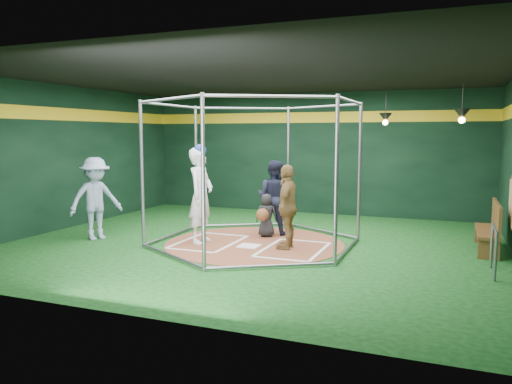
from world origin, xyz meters
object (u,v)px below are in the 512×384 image
at_px(visitor_leopard, 287,207).
at_px(dugout_bench, 491,226).
at_px(umpire, 274,197).
at_px(batter_figure, 201,194).

bearing_deg(visitor_leopard, dugout_bench, 105.22).
bearing_deg(umpire, dugout_bench, -174.47).
distance_m(batter_figure, dugout_bench, 5.93).
xyz_separation_m(visitor_leopard, umpire, (-0.76, 1.33, 0.00)).
bearing_deg(batter_figure, dugout_bench, 14.06).
height_order(batter_figure, visitor_leopard, batter_figure).
bearing_deg(umpire, batter_figure, 59.02).
xyz_separation_m(batter_figure, visitor_leopard, (1.89, 0.15, -0.18)).
distance_m(batter_figure, visitor_leopard, 1.90).
relative_size(visitor_leopard, dugout_bench, 1.01).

